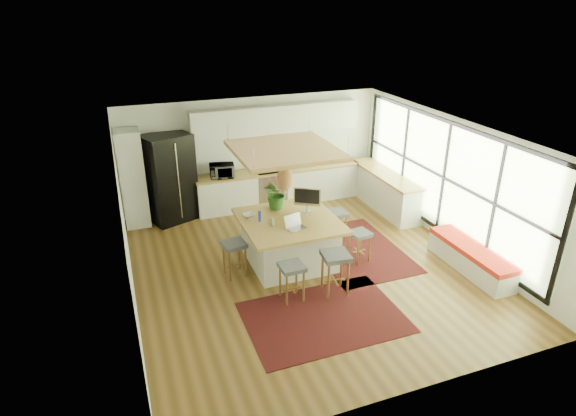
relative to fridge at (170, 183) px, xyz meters
name	(u,v)px	position (x,y,z in m)	size (l,w,h in m)	color
floor	(306,267)	(2.14, -3.19, -0.93)	(7.00, 7.00, 0.00)	#573C18
ceiling	(309,134)	(2.14, -3.19, 1.78)	(7.00, 7.00, 0.00)	white
wall_back	(253,152)	(2.14, 0.31, 0.42)	(6.50, 6.50, 0.00)	silver
wall_front	(416,311)	(2.14, -6.69, 0.42)	(6.50, 6.50, 0.00)	silver
wall_left	(125,232)	(-1.11, -3.19, 0.42)	(7.00, 7.00, 0.00)	silver
wall_right	(452,183)	(5.39, -3.19, 0.42)	(7.00, 7.00, 0.00)	silver
window_wall	(451,181)	(5.36, -3.19, 0.47)	(0.10, 6.20, 2.60)	black
pantry	(132,179)	(-0.81, -0.01, 0.20)	(0.55, 0.60, 2.25)	silver
back_counter_base	(279,187)	(2.69, -0.01, -0.49)	(4.20, 0.60, 0.88)	silver
back_counter_top	(279,170)	(2.69, -0.01, -0.03)	(4.24, 0.64, 0.05)	olive
backsplash	(275,149)	(2.69, 0.29, 0.43)	(4.20, 0.02, 0.80)	white
upper_cabinets	(276,120)	(2.69, 0.13, 1.22)	(4.20, 0.34, 0.70)	silver
range	(269,186)	(2.44, -0.01, -0.43)	(0.76, 0.62, 1.00)	#A5A5AA
right_counter_base	(384,191)	(5.07, -1.19, -0.49)	(0.60, 2.50, 0.88)	silver
right_counter_top	(386,174)	(5.07, -1.19, -0.03)	(0.64, 2.54, 0.05)	olive
window_bench	(471,258)	(5.09, -4.39, -0.68)	(0.52, 2.00, 0.50)	silver
ceiling_panel	(285,164)	(1.84, -2.79, 1.12)	(1.86, 1.86, 0.80)	olive
rug_near	(324,317)	(1.79, -4.79, -0.92)	(2.60, 1.80, 0.01)	black
rug_right	(355,250)	(3.36, -2.93, -0.92)	(1.80, 2.60, 0.01)	black
fridge	(170,183)	(0.00, 0.00, 0.00)	(1.03, 0.81, 2.07)	black
island	(289,241)	(1.90, -2.85, -0.46)	(1.85, 1.85, 0.93)	olive
stool_near_left	(292,282)	(1.48, -4.10, -0.57)	(0.41, 0.41, 0.69)	#474A4F
stool_near_right	(335,275)	(2.28, -4.17, -0.57)	(0.47, 0.47, 0.79)	#474A4F
stool_right_front	(360,245)	(3.23, -3.31, -0.57)	(0.38, 0.38, 0.64)	#474A4F
stool_right_back	(336,226)	(3.16, -2.38, -0.57)	(0.41, 0.41, 0.70)	#474A4F
stool_left_side	(235,259)	(0.75, -2.98, -0.57)	(0.42, 0.42, 0.71)	#474A4F
laptop	(297,223)	(1.88, -3.28, 0.12)	(0.36, 0.38, 0.27)	#A5A5AA
monitor	(307,199)	(2.37, -2.62, 0.26)	(0.55, 0.20, 0.51)	#A5A5AA
microwave	(222,169)	(1.23, -0.07, 0.20)	(0.58, 0.32, 0.39)	#A5A5AA
island_plant	(277,196)	(1.86, -2.23, 0.26)	(0.58, 0.64, 0.50)	#1E4C19
island_bowl	(249,215)	(1.21, -2.45, 0.03)	(0.22, 0.22, 0.05)	white
island_bottle_0	(261,217)	(1.35, -2.75, 0.10)	(0.07, 0.07, 0.19)	#2F44BC
island_bottle_1	(272,221)	(1.50, -3.00, 0.10)	(0.07, 0.07, 0.19)	silver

